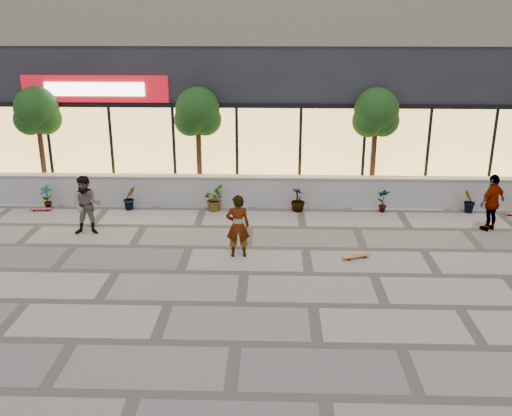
{
  "coord_description": "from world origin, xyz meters",
  "views": [
    {
      "loc": [
        -0.92,
        -11.46,
        6.24
      ],
      "look_at": [
        -1.38,
        2.93,
        1.3
      ],
      "focal_mm": 40.0,
      "sensor_mm": 36.0,
      "label": 1
    }
  ],
  "objects_px": {
    "tree_west": "(37,114)",
    "skateboard_center": "(356,256)",
    "skater_center": "(238,226)",
    "tree_midwest": "(198,115)",
    "tree_mideast": "(376,115)",
    "skater_right_near": "(492,203)",
    "skateboard_left": "(41,209)",
    "skater_left": "(87,205)"
  },
  "relations": [
    {
      "from": "skater_center",
      "to": "skateboard_left",
      "type": "bearing_deg",
      "value": -32.13
    },
    {
      "from": "tree_west",
      "to": "skater_right_near",
      "type": "distance_m",
      "value": 15.05
    },
    {
      "from": "skater_center",
      "to": "skateboard_left",
      "type": "xyz_separation_m",
      "value": [
        -6.79,
        3.49,
        -0.8
      ]
    },
    {
      "from": "skateboard_left",
      "to": "skater_center",
      "type": "bearing_deg",
      "value": -31.22
    },
    {
      "from": "skateboard_center",
      "to": "skateboard_left",
      "type": "height_order",
      "value": "skateboard_center"
    },
    {
      "from": "skater_center",
      "to": "skateboard_center",
      "type": "bearing_deg",
      "value": 173.62
    },
    {
      "from": "tree_midwest",
      "to": "skater_right_near",
      "type": "relative_size",
      "value": 2.24
    },
    {
      "from": "skateboard_left",
      "to": "skateboard_center",
      "type": "bearing_deg",
      "value": -23.76
    },
    {
      "from": "skater_center",
      "to": "skateboard_center",
      "type": "relative_size",
      "value": 2.16
    },
    {
      "from": "tree_west",
      "to": "tree_midwest",
      "type": "bearing_deg",
      "value": 0.0
    },
    {
      "from": "skater_center",
      "to": "tree_mideast",
      "type": "bearing_deg",
      "value": -135.98
    },
    {
      "from": "skater_right_near",
      "to": "skateboard_left",
      "type": "xyz_separation_m",
      "value": [
        -14.27,
        1.3,
        -0.8
      ]
    },
    {
      "from": "skateboard_center",
      "to": "skater_right_near",
      "type": "bearing_deg",
      "value": 6.61
    },
    {
      "from": "skater_left",
      "to": "tree_mideast",
      "type": "bearing_deg",
      "value": 16.96
    },
    {
      "from": "skateboard_center",
      "to": "skateboard_left",
      "type": "distance_m",
      "value": 10.57
    },
    {
      "from": "tree_midwest",
      "to": "skateboard_left",
      "type": "height_order",
      "value": "tree_midwest"
    },
    {
      "from": "skater_right_near",
      "to": "skateboard_left",
      "type": "height_order",
      "value": "skater_right_near"
    },
    {
      "from": "tree_midwest",
      "to": "tree_mideast",
      "type": "relative_size",
      "value": 1.0
    },
    {
      "from": "tree_west",
      "to": "skater_center",
      "type": "height_order",
      "value": "tree_west"
    },
    {
      "from": "skater_center",
      "to": "skateboard_left",
      "type": "height_order",
      "value": "skater_center"
    },
    {
      "from": "tree_midwest",
      "to": "skater_center",
      "type": "bearing_deg",
      "value": -71.75
    },
    {
      "from": "skater_center",
      "to": "tree_midwest",
      "type": "bearing_deg",
      "value": -76.65
    },
    {
      "from": "tree_mideast",
      "to": "skater_left",
      "type": "bearing_deg",
      "value": -158.54
    },
    {
      "from": "skater_right_near",
      "to": "skateboard_left",
      "type": "distance_m",
      "value": 14.36
    },
    {
      "from": "skater_left",
      "to": "skateboard_left",
      "type": "height_order",
      "value": "skater_left"
    },
    {
      "from": "tree_midwest",
      "to": "skater_right_near",
      "type": "xyz_separation_m",
      "value": [
        9.13,
        -2.8,
        -2.11
      ]
    },
    {
      "from": "skateboard_left",
      "to": "tree_west",
      "type": "bearing_deg",
      "value": 99.4
    },
    {
      "from": "tree_mideast",
      "to": "skater_right_near",
      "type": "relative_size",
      "value": 2.24
    },
    {
      "from": "tree_midwest",
      "to": "skater_center",
      "type": "distance_m",
      "value": 5.67
    },
    {
      "from": "tree_mideast",
      "to": "skater_center",
      "type": "height_order",
      "value": "tree_mideast"
    },
    {
      "from": "tree_midwest",
      "to": "skateboard_left",
      "type": "relative_size",
      "value": 5.55
    },
    {
      "from": "tree_mideast",
      "to": "skater_center",
      "type": "distance_m",
      "value": 6.96
    },
    {
      "from": "tree_mideast",
      "to": "skateboard_center",
      "type": "distance_m",
      "value": 5.97
    },
    {
      "from": "tree_west",
      "to": "skateboard_center",
      "type": "xyz_separation_m",
      "value": [
        10.31,
        -5.08,
        -2.91
      ]
    },
    {
      "from": "tree_mideast",
      "to": "skateboard_center",
      "type": "height_order",
      "value": "tree_mideast"
    },
    {
      "from": "tree_west",
      "to": "skateboard_left",
      "type": "distance_m",
      "value": 3.3
    },
    {
      "from": "skateboard_center",
      "to": "skater_center",
      "type": "bearing_deg",
      "value": 157.35
    },
    {
      "from": "skater_left",
      "to": "skater_right_near",
      "type": "xyz_separation_m",
      "value": [
        12.02,
        0.7,
        -0.02
      ]
    },
    {
      "from": "skateboard_center",
      "to": "tree_mideast",
      "type": "bearing_deg",
      "value": 55.61
    },
    {
      "from": "skater_left",
      "to": "skateboard_center",
      "type": "distance_m",
      "value": 7.9
    },
    {
      "from": "skater_center",
      "to": "skater_right_near",
      "type": "xyz_separation_m",
      "value": [
        7.48,
        2.2,
        0.01
      ]
    },
    {
      "from": "skater_center",
      "to": "skater_left",
      "type": "height_order",
      "value": "skater_left"
    }
  ]
}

